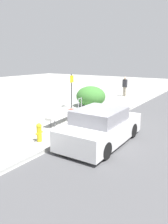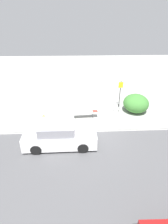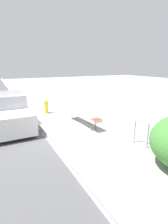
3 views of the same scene
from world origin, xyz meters
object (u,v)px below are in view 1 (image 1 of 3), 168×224
at_px(bike_rack, 80,103).
at_px(sign_post, 72,88).
at_px(fire_hydrant, 39,132).
at_px(pedestrian, 125,86).
at_px(parked_car_near, 101,127).
at_px(bench, 62,114).

xyz_separation_m(bike_rack, sign_post, (0.43, 0.97, 0.88)).
height_order(fire_hydrant, pedestrian, pedestrian).
height_order(bike_rack, sign_post, sign_post).
bearing_deg(parked_car_near, pedestrian, 17.94).
xyz_separation_m(bench, parked_car_near, (-1.39, -3.08, 0.20)).
height_order(bench, bike_rack, bike_rack).
height_order(bench, sign_post, sign_post).
bearing_deg(fire_hydrant, pedestrian, 7.02).
bearing_deg(fire_hydrant, sign_post, 24.42).
distance_m(sign_post, pedestrian, 6.59).
bearing_deg(bike_rack, parked_car_near, -137.22).
bearing_deg(parked_car_near, bike_rack, 42.33).
height_order(sign_post, pedestrian, sign_post).
distance_m(bike_rack, pedestrian, 6.93).
bearing_deg(parked_car_near, fire_hydrant, 119.44).
bearing_deg(fire_hydrant, parked_car_near, -60.11).
bearing_deg(pedestrian, parked_car_near, 111.69).
relative_size(bench, parked_car_near, 0.59).
xyz_separation_m(bench, pedestrian, (9.65, 0.59, 0.49)).
relative_size(fire_hydrant, pedestrian, 0.44).
bearing_deg(pedestrian, sign_post, 83.48).
relative_size(pedestrian, parked_car_near, 0.43).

